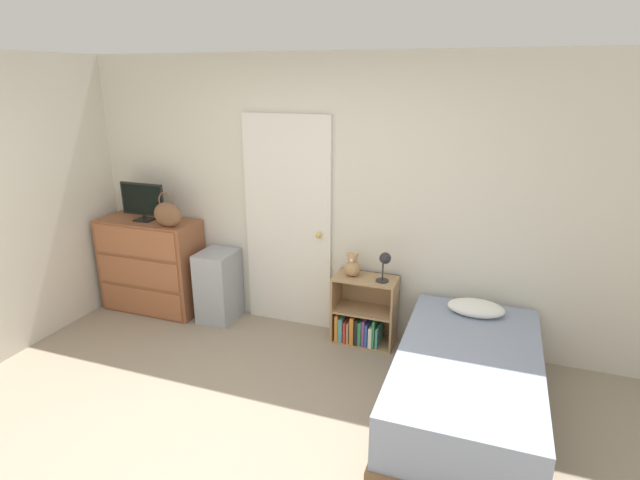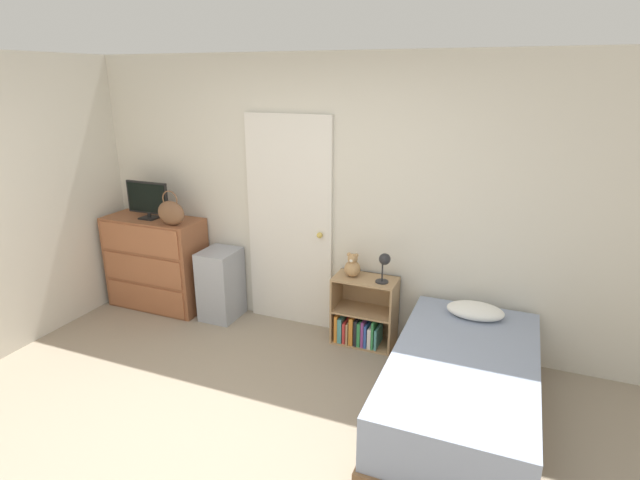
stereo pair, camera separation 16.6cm
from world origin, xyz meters
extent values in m
plane|color=gray|center=(0.00, 0.00, 0.00)|extent=(16.00, 16.00, 0.00)
cube|color=beige|center=(0.00, 2.06, 1.27)|extent=(10.00, 0.06, 2.55)
cube|color=silver|center=(-0.35, 2.01, 1.02)|extent=(0.86, 0.04, 2.03)
sphere|color=gold|center=(-0.02, 1.96, 0.95)|extent=(0.06, 0.06, 0.06)
cube|color=brown|center=(-1.80, 1.79, 0.48)|extent=(1.03, 0.43, 0.97)
cube|color=#9D5B39|center=(-1.80, 1.57, 0.16)|extent=(0.95, 0.01, 0.28)
cube|color=#9D5B39|center=(-1.80, 1.57, 0.48)|extent=(0.95, 0.01, 0.28)
cube|color=#9D5B39|center=(-1.80, 1.57, 0.80)|extent=(0.95, 0.01, 0.28)
cube|color=black|center=(-1.82, 1.78, 0.98)|extent=(0.17, 0.16, 0.01)
cylinder|color=black|center=(-1.82, 1.78, 1.00)|extent=(0.04, 0.04, 0.04)
cube|color=black|center=(-1.82, 1.78, 1.19)|extent=(0.49, 0.02, 0.32)
cube|color=black|center=(-1.82, 1.76, 1.19)|extent=(0.45, 0.01, 0.29)
ellipsoid|color=brown|center=(-1.45, 1.67, 1.09)|extent=(0.30, 0.13, 0.24)
torus|color=brown|center=(-1.45, 1.67, 1.22)|extent=(0.17, 0.01, 0.17)
cube|color=#999EA8|center=(-1.03, 1.81, 0.36)|extent=(0.34, 0.40, 0.71)
cube|color=tan|center=(0.19, 1.86, 0.32)|extent=(0.02, 0.31, 0.64)
cube|color=tan|center=(0.73, 1.86, 0.32)|extent=(0.02, 0.31, 0.64)
cube|color=tan|center=(0.46, 1.86, 0.01)|extent=(0.53, 0.31, 0.02)
cube|color=tan|center=(0.46, 1.86, 0.32)|extent=(0.53, 0.31, 0.02)
cube|color=tan|center=(0.46, 1.86, 0.63)|extent=(0.53, 0.31, 0.02)
cube|color=tan|center=(0.46, 2.01, 0.32)|extent=(0.56, 0.01, 0.64)
cube|color=orange|center=(0.23, 1.84, 0.15)|extent=(0.03, 0.26, 0.26)
cube|color=teal|center=(0.27, 1.82, 0.14)|extent=(0.04, 0.22, 0.24)
cube|color=red|center=(0.31, 1.81, 0.12)|extent=(0.02, 0.19, 0.21)
cube|color=tan|center=(0.34, 1.82, 0.12)|extent=(0.02, 0.21, 0.20)
cube|color=orange|center=(0.38, 1.83, 0.15)|extent=(0.04, 0.24, 0.26)
cube|color=black|center=(0.42, 1.82, 0.14)|extent=(0.03, 0.22, 0.24)
cube|color=#338C4C|center=(0.45, 1.82, 0.13)|extent=(0.03, 0.21, 0.23)
cube|color=#8C3F8C|center=(0.48, 1.82, 0.14)|extent=(0.03, 0.22, 0.25)
cube|color=#3359B2|center=(0.51, 1.82, 0.13)|extent=(0.02, 0.21, 0.22)
cube|color=white|center=(0.55, 1.83, 0.11)|extent=(0.03, 0.23, 0.19)
cube|color=#338C4C|center=(0.58, 1.83, 0.15)|extent=(0.02, 0.23, 0.26)
cube|color=teal|center=(0.61, 1.83, 0.11)|extent=(0.02, 0.23, 0.19)
sphere|color=tan|center=(0.34, 1.86, 0.71)|extent=(0.15, 0.15, 0.15)
sphere|color=tan|center=(0.34, 1.86, 0.81)|extent=(0.09, 0.09, 0.09)
sphere|color=silver|center=(0.34, 1.82, 0.80)|extent=(0.03, 0.03, 0.03)
sphere|color=tan|center=(0.30, 1.86, 0.84)|extent=(0.04, 0.04, 0.04)
sphere|color=tan|center=(0.37, 1.86, 0.84)|extent=(0.04, 0.04, 0.04)
cylinder|color=#262628|center=(0.62, 1.83, 0.65)|extent=(0.11, 0.11, 0.01)
cylinder|color=#262628|center=(0.62, 1.83, 0.74)|extent=(0.01, 0.01, 0.18)
sphere|color=#262628|center=(0.64, 1.81, 0.86)|extent=(0.10, 0.10, 0.10)
cube|color=brown|center=(1.42, 1.08, 0.06)|extent=(1.00, 1.85, 0.12)
cube|color=#8C99B2|center=(1.42, 1.08, 0.31)|extent=(0.97, 1.80, 0.38)
ellipsoid|color=white|center=(1.42, 1.75, 0.55)|extent=(0.45, 0.28, 0.12)
camera|label=1|loc=(1.48, -2.15, 2.35)|focal=28.00mm
camera|label=2|loc=(1.63, -2.09, 2.35)|focal=28.00mm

